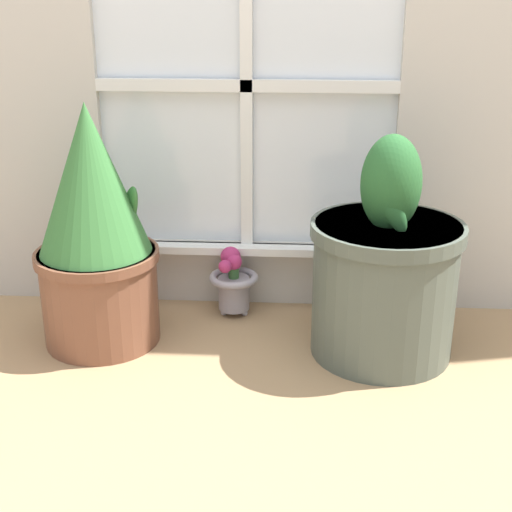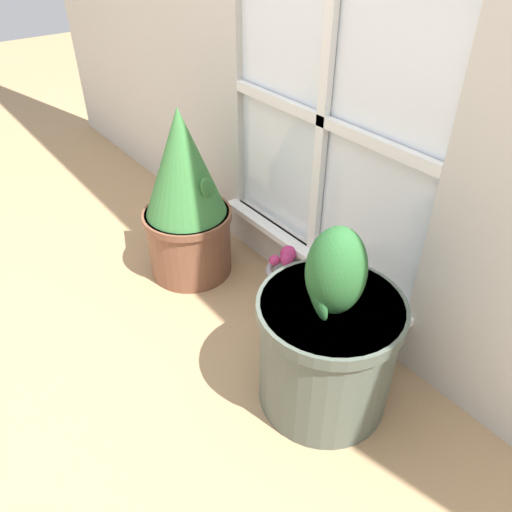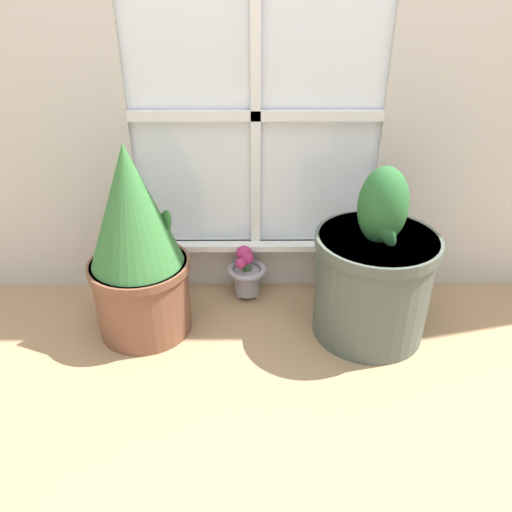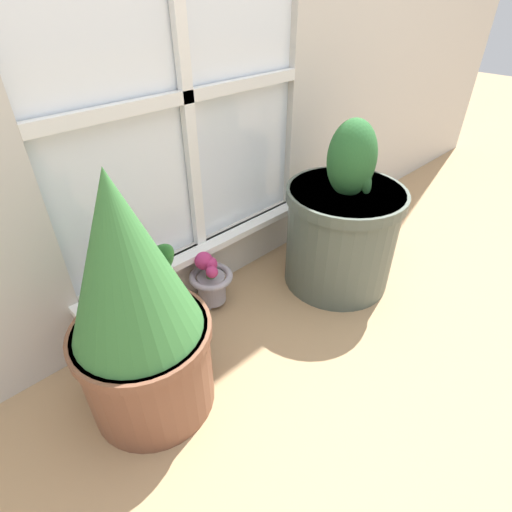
% 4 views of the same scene
% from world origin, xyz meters
% --- Properties ---
extents(ground_plane, '(10.00, 10.00, 0.00)m').
position_xyz_m(ground_plane, '(0.00, 0.00, 0.00)').
color(ground_plane, tan).
extents(potted_plant_left, '(0.35, 0.35, 0.70)m').
position_xyz_m(potted_plant_left, '(-0.40, 0.33, 0.33)').
color(potted_plant_left, brown).
rests_on(potted_plant_left, ground_plane).
extents(potted_plant_right, '(0.42, 0.42, 0.63)m').
position_xyz_m(potted_plant_right, '(0.40, 0.31, 0.24)').
color(potted_plant_right, '#4C564C').
rests_on(potted_plant_right, ground_plane).
extents(flower_vase, '(0.15, 0.15, 0.22)m').
position_xyz_m(flower_vase, '(-0.04, 0.53, 0.11)').
color(flower_vase, '#99939E').
rests_on(flower_vase, ground_plane).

